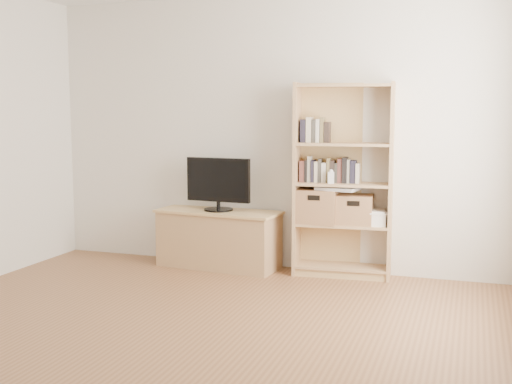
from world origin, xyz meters
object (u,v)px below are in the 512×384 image
at_px(basket_left, 317,206).
at_px(laptop, 338,189).
at_px(bookshelf, 343,181).
at_px(baby_monitor, 331,178).
at_px(television, 218,184).
at_px(basket_right, 354,209).
at_px(tv_stand, 219,240).

bearing_deg(basket_left, laptop, -3.27).
relative_size(bookshelf, baby_monitor, 16.62).
xyz_separation_m(television, laptop, (1.16, 0.03, -0.00)).
bearing_deg(television, basket_right, 7.03).
height_order(tv_stand, television, television).
height_order(baby_monitor, basket_left, baby_monitor).
bearing_deg(baby_monitor, basket_right, 16.58).
height_order(basket_right, laptop, laptop).
xyz_separation_m(tv_stand, television, (-0.00, 0.00, 0.55)).
distance_m(television, baby_monitor, 1.11).
xyz_separation_m(bookshelf, basket_right, (0.11, 0.00, -0.26)).
bearing_deg(baby_monitor, tv_stand, 165.32).
xyz_separation_m(basket_left, laptop, (0.19, -0.00, 0.17)).
relative_size(bookshelf, television, 2.71).
distance_m(tv_stand, basket_left, 1.04).
height_order(bookshelf, basket_right, bookshelf).
bearing_deg(tv_stand, basket_right, 8.55).
distance_m(basket_left, basket_right, 0.34).
bearing_deg(television, laptop, 5.85).
bearing_deg(tv_stand, television, -174.30).
distance_m(tv_stand, television, 0.55).
relative_size(tv_stand, basket_right, 3.60).
relative_size(bookshelf, basket_right, 5.47).
distance_m(television, laptop, 1.16).
bearing_deg(tv_stand, laptop, 7.37).
relative_size(baby_monitor, basket_left, 0.28).
bearing_deg(laptop, tv_stand, -167.65).
distance_m(tv_stand, laptop, 1.28).
distance_m(baby_monitor, basket_right, 0.37).
bearing_deg(laptop, television, -167.65).
bearing_deg(basket_left, bookshelf, 3.61).
distance_m(bookshelf, basket_left, 0.34).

